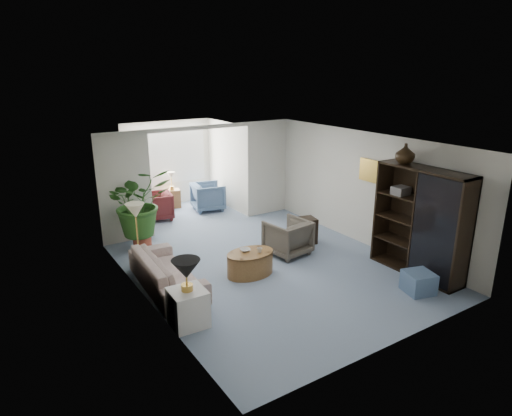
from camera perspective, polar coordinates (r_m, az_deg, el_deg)
floor at (r=8.88m, az=2.12°, el=-7.77°), size 6.00×6.00×0.00m
sunroom_floor at (r=12.22m, az=-8.93°, el=-0.77°), size 2.60×2.60×0.00m
back_pier_left at (r=10.26m, az=-16.41°, el=2.46°), size 1.20×0.12×2.50m
back_pier_right at (r=11.85m, az=1.44°, el=5.13°), size 1.20×0.12×2.50m
back_header at (r=10.71m, az=-7.09°, el=10.19°), size 2.60×0.12×0.10m
window_pane at (r=12.84m, az=-11.21°, el=6.45°), size 2.20×0.02×1.50m
window_blinds at (r=12.82m, az=-11.16°, el=6.43°), size 2.20×0.02×1.50m
framed_picture at (r=9.81m, az=14.49°, el=4.65°), size 0.04×0.50×0.40m
sofa at (r=8.22m, az=-11.36°, el=-7.94°), size 0.92×2.13×0.61m
end_table at (r=7.04m, az=-8.69°, el=-12.48°), size 0.56×0.56×0.59m
table_lamp at (r=6.75m, az=-8.94°, el=-7.75°), size 0.44×0.44×0.30m
floor_lamp at (r=8.58m, az=-15.21°, el=-0.34°), size 0.36×0.36×0.28m
coffee_table at (r=8.56m, az=-0.75°, el=-7.09°), size 1.13×1.13×0.45m
coffee_bowl at (r=8.52m, az=-1.40°, el=-5.40°), size 0.23×0.23×0.05m
coffee_cup at (r=8.45m, az=0.47°, el=-5.42°), size 0.12×0.12×0.09m
wingback_chair at (r=9.43m, az=4.08°, el=-3.76°), size 0.91×0.93×0.75m
side_table_dark at (r=10.09m, az=6.24°, el=-2.90°), size 0.55×0.48×0.58m
entertainment_cabinet at (r=8.88m, az=20.29°, el=-1.71°), size 0.49×1.86×2.06m
cabinet_urn at (r=8.88m, az=18.56°, el=6.63°), size 0.36×0.36×0.38m
ottoman at (r=8.43m, az=20.10°, el=-8.93°), size 0.58×0.58×0.37m
plant_pot at (r=10.08m, az=-14.35°, el=-4.17°), size 0.40×0.40×0.32m
house_plant at (r=9.79m, az=-14.74°, el=0.73°), size 1.33×1.15×1.48m
sunroom_chair_blue at (r=12.42m, az=-6.16°, el=1.46°), size 0.97×0.95×0.76m
sunroom_chair_maroon at (r=11.86m, az=-12.63°, el=0.24°), size 0.91×0.89×0.71m
sunroom_table at (r=12.81m, az=-10.65°, el=1.20°), size 0.48×0.40×0.52m
shelf_clutter at (r=8.79m, az=20.51°, el=-1.53°), size 0.30×1.19×1.06m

